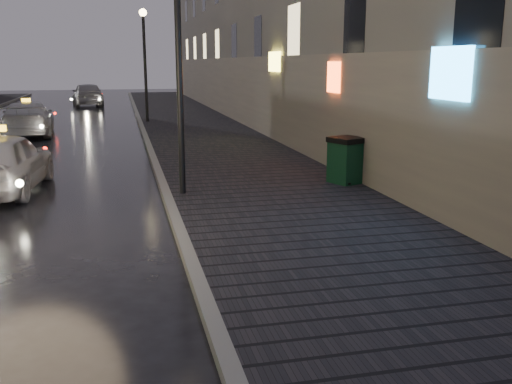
{
  "coord_description": "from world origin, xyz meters",
  "views": [
    {
      "loc": [
        0.6,
        -6.38,
        2.99
      ],
      "look_at": [
        2.75,
        2.73,
        0.85
      ],
      "focal_mm": 40.0,
      "sensor_mm": 36.0,
      "label": 1
    }
  ],
  "objects_px": {
    "lamp_far": "(145,51)",
    "taxi_mid": "(28,119)",
    "taxi_near": "(1,162)",
    "car_far": "(88,94)",
    "lamp_near": "(178,37)",
    "trash_bin": "(347,160)"
  },
  "relations": [
    {
      "from": "lamp_far",
      "to": "lamp_near",
      "type": "bearing_deg",
      "value": -90.0
    },
    {
      "from": "taxi_near",
      "to": "car_far",
      "type": "height_order",
      "value": "car_far"
    },
    {
      "from": "taxi_near",
      "to": "taxi_mid",
      "type": "xyz_separation_m",
      "value": [
        -1.0,
        11.09,
        -0.02
      ]
    },
    {
      "from": "lamp_far",
      "to": "taxi_mid",
      "type": "distance_m",
      "value": 6.58
    },
    {
      "from": "lamp_near",
      "to": "trash_bin",
      "type": "distance_m",
      "value": 4.84
    },
    {
      "from": "lamp_near",
      "to": "taxi_near",
      "type": "relative_size",
      "value": 1.26
    },
    {
      "from": "taxi_mid",
      "to": "lamp_near",
      "type": "bearing_deg",
      "value": 107.01
    },
    {
      "from": "trash_bin",
      "to": "lamp_far",
      "type": "bearing_deg",
      "value": 81.49
    },
    {
      "from": "lamp_near",
      "to": "car_far",
      "type": "bearing_deg",
      "value": 96.7
    },
    {
      "from": "taxi_near",
      "to": "car_far",
      "type": "xyz_separation_m",
      "value": [
        0.6,
        27.39,
        0.09
      ]
    },
    {
      "from": "trash_bin",
      "to": "taxi_mid",
      "type": "bearing_deg",
      "value": 102.95
    },
    {
      "from": "lamp_near",
      "to": "trash_bin",
      "type": "relative_size",
      "value": 4.81
    },
    {
      "from": "lamp_far",
      "to": "taxi_near",
      "type": "height_order",
      "value": "lamp_far"
    },
    {
      "from": "lamp_near",
      "to": "trash_bin",
      "type": "bearing_deg",
      "value": 3.07
    },
    {
      "from": "taxi_mid",
      "to": "car_far",
      "type": "height_order",
      "value": "car_far"
    },
    {
      "from": "lamp_far",
      "to": "taxi_near",
      "type": "distance_m",
      "value": 15.12
    },
    {
      "from": "taxi_near",
      "to": "car_far",
      "type": "bearing_deg",
      "value": -85.87
    },
    {
      "from": "lamp_near",
      "to": "taxi_near",
      "type": "xyz_separation_m",
      "value": [
        -4.02,
        1.69,
        -2.77
      ]
    },
    {
      "from": "lamp_far",
      "to": "taxi_mid",
      "type": "height_order",
      "value": "lamp_far"
    },
    {
      "from": "lamp_far",
      "to": "trash_bin",
      "type": "relative_size",
      "value": 4.81
    },
    {
      "from": "trash_bin",
      "to": "taxi_near",
      "type": "distance_m",
      "value": 8.1
    },
    {
      "from": "trash_bin",
      "to": "taxi_near",
      "type": "bearing_deg",
      "value": 146.94
    }
  ]
}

